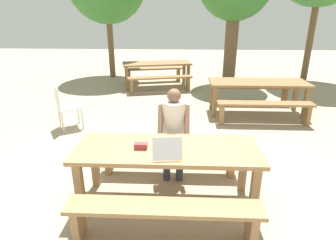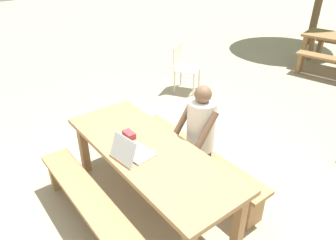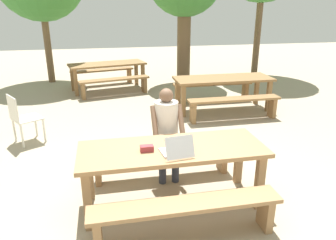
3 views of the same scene
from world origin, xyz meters
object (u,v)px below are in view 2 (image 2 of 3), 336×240
small_pouch (129,135)px  plastic_chair (183,67)px  laptop (132,151)px  picnic_table_front (149,157)px  person_seated (199,131)px

small_pouch → plastic_chair: plastic_chair is taller
laptop → picnic_table_front: bearing=-95.8°
picnic_table_front → small_pouch: size_ratio=14.49×
person_seated → plastic_chair: bearing=143.0°
small_pouch → picnic_table_front: bearing=7.6°
laptop → person_seated: person_seated is taller
picnic_table_front → plastic_chair: (-2.15, 2.30, -0.17)m
plastic_chair → person_seated: bearing=-158.1°
picnic_table_front → laptop: (0.00, -0.20, 0.16)m
laptop → small_pouch: laptop is taller
picnic_table_front → person_seated: person_seated is taller
small_pouch → laptop: bearing=-27.3°
picnic_table_front → laptop: 0.26m
person_seated → plastic_chair: 2.78m
small_pouch → plastic_chair: (-1.84, 2.34, -0.31)m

